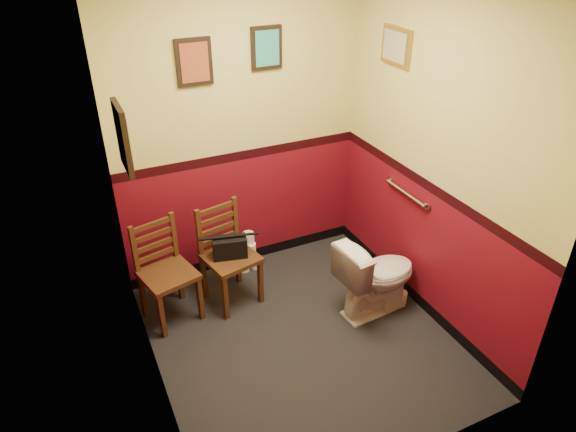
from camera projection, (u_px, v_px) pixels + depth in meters
The scene contains 16 objects.
floor at pixel (301, 338), 4.09m from camera, with size 2.20×2.40×0.00m, color black.
wall_back at pixel (240, 129), 4.34m from camera, with size 2.20×2.70×0.00m, color #600B19.
wall_front at pixel (416, 291), 2.47m from camera, with size 2.20×2.70×0.00m, color #600B19.
wall_left at pixel (136, 224), 3.00m from camera, with size 2.40×2.70×0.00m, color #600B19.
wall_right at pixel (436, 159), 3.81m from camera, with size 2.40×2.70×0.00m, color #600B19.
grab_bar at pixel (406, 193), 4.19m from camera, with size 0.05×0.56×0.06m.
framed_print_back_a at pixel (194, 62), 3.89m from camera, with size 0.28×0.04×0.36m.
framed_print_back_b at pixel (267, 48), 4.09m from camera, with size 0.26×0.04×0.34m.
framed_print_left at pixel (123, 138), 2.83m from camera, with size 0.04×0.30×0.38m.
framed_print_right at pixel (396, 46), 3.91m from camera, with size 0.04×0.34×0.28m.
toilet at pixel (377, 276), 4.22m from camera, with size 0.39×0.70×0.69m, color white.
toilet_brush at pixel (401, 296), 4.45m from camera, with size 0.10×0.10×0.37m.
chair_left at pixel (166, 272), 4.13m from camera, with size 0.49×0.49×0.86m.
chair_right at pixel (228, 255), 4.31m from camera, with size 0.49×0.49×0.88m.
handbag at pixel (230, 247), 4.23m from camera, with size 0.30×0.20×0.20m.
tp_stack at pixel (249, 254), 4.81m from camera, with size 0.23×0.14×0.40m.
Camera 1 is at (-1.39, -2.70, 2.91)m, focal length 32.00 mm.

